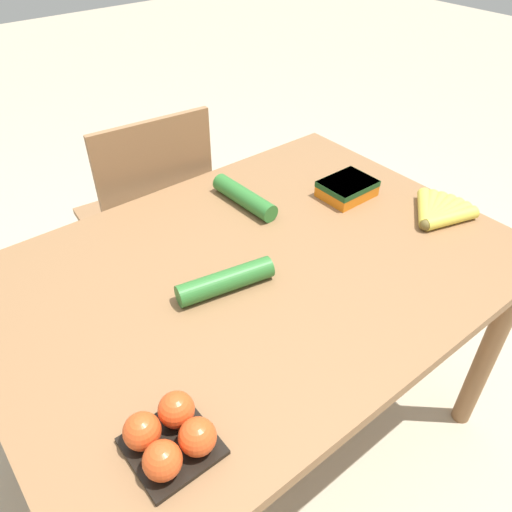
{
  "coord_description": "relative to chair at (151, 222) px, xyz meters",
  "views": [
    {
      "loc": [
        -0.6,
        -0.75,
        1.53
      ],
      "look_at": [
        0.0,
        0.0,
        0.76
      ],
      "focal_mm": 35.0,
      "sensor_mm": 36.0,
      "label": 1
    }
  ],
  "objects": [
    {
      "name": "carrot_bag",
      "position": [
        0.38,
        -0.57,
        0.27
      ],
      "size": [
        0.15,
        0.12,
        0.05
      ],
      "color": "orange",
      "rests_on": "dining_table"
    },
    {
      "name": "tomato_pack",
      "position": [
        -0.46,
        -0.95,
        0.28
      ],
      "size": [
        0.14,
        0.14,
        0.08
      ],
      "color": "black",
      "rests_on": "dining_table"
    },
    {
      "name": "dining_table",
      "position": [
        -0.04,
        -0.66,
        0.15
      ],
      "size": [
        1.3,
        0.93,
        0.73
      ],
      "color": "olive",
      "rests_on": "ground_plane"
    },
    {
      "name": "cucumber_far",
      "position": [
        -0.15,
        -0.69,
        0.27
      ],
      "size": [
        0.24,
        0.1,
        0.05
      ],
      "color": "#2D702D",
      "rests_on": "dining_table"
    },
    {
      "name": "ground_plane",
      "position": [
        -0.04,
        -0.66,
        -0.49
      ],
      "size": [
        12.0,
        12.0,
        0.0
      ],
      "primitive_type": "plane",
      "color": "#B7A88E"
    },
    {
      "name": "chair",
      "position": [
        0.0,
        0.0,
        0.0
      ],
      "size": [
        0.46,
        0.44,
        0.92
      ],
      "rotation": [
        0.0,
        0.0,
        3.04
      ],
      "color": "#8E6642",
      "rests_on": "ground_plane"
    },
    {
      "name": "cucumber_near",
      "position": [
        0.11,
        -0.42,
        0.27
      ],
      "size": [
        0.06,
        0.24,
        0.05
      ],
      "color": "#2D702D",
      "rests_on": "dining_table"
    },
    {
      "name": "banana_bunch",
      "position": [
        0.49,
        -0.82,
        0.26
      ],
      "size": [
        0.18,
        0.18,
        0.04
      ],
      "color": "brown",
      "rests_on": "dining_table"
    }
  ]
}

